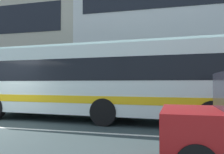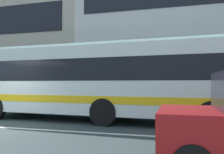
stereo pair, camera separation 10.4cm
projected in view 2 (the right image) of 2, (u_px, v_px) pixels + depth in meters
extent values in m
cube|color=#2D6232|center=(64.00, 103.00, 14.43)|extent=(14.90, 1.10, 0.71)
cube|color=silver|center=(206.00, 20.00, 20.19)|extent=(19.63, 10.16, 13.90)
cube|color=silver|center=(99.00, 80.00, 9.93)|extent=(10.73, 3.06, 2.63)
cube|color=black|center=(99.00, 71.00, 9.94)|extent=(10.09, 3.05, 0.84)
cube|color=yellow|center=(99.00, 98.00, 9.91)|extent=(10.52, 3.08, 0.28)
cube|color=white|center=(99.00, 48.00, 9.97)|extent=(10.28, 2.64, 0.12)
cylinder|color=black|center=(30.00, 103.00, 12.36)|extent=(1.01, 0.34, 1.00)
cylinder|color=black|center=(103.00, 112.00, 8.62)|extent=(1.01, 0.34, 1.00)
cylinder|color=black|center=(121.00, 106.00, 10.78)|extent=(1.01, 0.34, 1.00)
cylinder|color=black|center=(213.00, 117.00, 7.45)|extent=(1.01, 0.34, 1.00)
cylinder|color=black|center=(208.00, 109.00, 9.61)|extent=(1.01, 0.34, 1.00)
cylinder|color=black|center=(188.00, 140.00, 5.14)|extent=(0.64, 0.22, 0.64)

